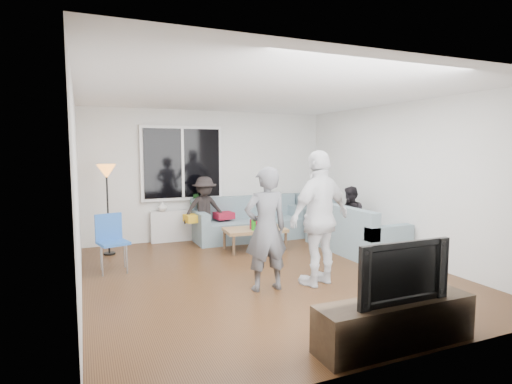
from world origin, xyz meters
name	(u,v)px	position (x,y,z in m)	size (l,w,h in m)	color
floor	(266,275)	(0.00, 0.00, -0.02)	(5.00, 5.50, 0.04)	#56351C
ceiling	(266,93)	(0.00, 0.00, 2.62)	(5.00, 5.50, 0.04)	white
wall_back	(210,175)	(0.00, 2.77, 1.30)	(5.00, 0.04, 2.60)	silver
wall_front	(405,214)	(0.00, -2.77, 1.30)	(5.00, 0.04, 2.60)	silver
wall_left	(75,193)	(-2.52, 0.00, 1.30)	(0.04, 5.50, 2.60)	silver
wall_right	(402,181)	(2.52, 0.00, 1.30)	(0.04, 5.50, 2.60)	silver
window_frame	(182,163)	(-0.60, 2.69, 1.55)	(1.62, 0.06, 1.47)	white
window_glass	(183,163)	(-0.60, 2.65, 1.55)	(1.50, 0.02, 1.35)	black
window_mullion	(183,163)	(-0.60, 2.64, 1.55)	(0.05, 0.03, 1.35)	white
radiator	(184,225)	(-0.60, 2.65, 0.31)	(1.30, 0.12, 0.62)	silver
potted_plant	(195,201)	(-0.38, 2.62, 0.79)	(0.18, 0.15, 0.33)	#265C25
vase	(162,207)	(-1.02, 2.62, 0.71)	(0.18, 0.18, 0.19)	silver
sofa_back_section	(251,218)	(0.70, 2.27, 0.42)	(2.30, 0.85, 0.85)	slate
sofa_right_section	(354,228)	(2.02, 0.61, 0.42)	(0.85, 2.00, 0.85)	slate
sofa_corner	(319,213)	(2.32, 2.27, 0.42)	(0.85, 0.85, 0.85)	slate
cushion_yellow	(195,218)	(-0.47, 2.25, 0.51)	(0.38, 0.32, 0.14)	gold
cushion_red	(224,215)	(0.14, 2.33, 0.51)	(0.36, 0.30, 0.13)	maroon
coffee_table	(255,239)	(0.41, 1.38, 0.20)	(1.10, 0.60, 0.40)	#9F774D
pitcher	(254,224)	(0.39, 1.35, 0.49)	(0.17, 0.17, 0.17)	maroon
side_chair	(113,244)	(-2.05, 0.98, 0.43)	(0.40, 0.40, 0.86)	#295EB5
floor_lamp	(108,210)	(-2.05, 2.08, 0.78)	(0.32, 0.32, 1.56)	orange
player_left	(266,229)	(-0.28, -0.63, 0.80)	(0.59, 0.39, 1.61)	#505156
player_right	(320,218)	(0.48, -0.70, 0.91)	(1.07, 0.44, 1.82)	silver
spectator_right	(350,218)	(2.02, 0.73, 0.58)	(0.56, 0.44, 1.16)	black
spectator_back	(205,210)	(-0.26, 2.30, 0.65)	(0.84, 0.48, 1.30)	black
tv_console	(395,323)	(0.19, -2.50, 0.22)	(1.60, 0.40, 0.44)	#35281A
television	(397,270)	(0.19, -2.50, 0.73)	(0.99, 0.13, 0.57)	black
bottle_c	(257,221)	(0.51, 1.50, 0.50)	(0.07, 0.07, 0.20)	#32180B
bottle_b	(254,224)	(0.32, 1.23, 0.50)	(0.08, 0.08, 0.21)	#1C8618
bottle_d	(270,222)	(0.66, 1.25, 0.52)	(0.07, 0.07, 0.25)	orange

